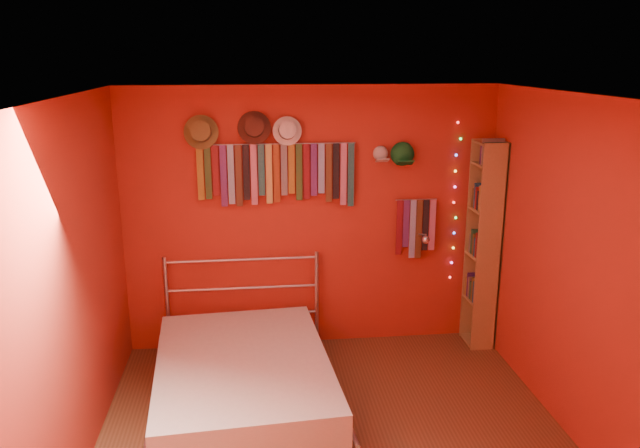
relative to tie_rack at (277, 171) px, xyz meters
name	(u,v)px	position (x,y,z in m)	size (l,w,h in m)	color
ground	(336,446)	(0.32, -1.68, -1.73)	(3.50, 3.50, 0.00)	brown
back_wall	(311,220)	(0.32, 0.07, -0.48)	(3.50, 0.02, 2.50)	maroon
right_wall	(582,275)	(2.07, -1.68, -0.48)	(0.02, 3.50, 2.50)	maroon
left_wall	(69,296)	(-1.43, -1.68, -0.48)	(0.02, 3.50, 2.50)	maroon
ceiling	(339,97)	(0.32, -1.68, 0.77)	(3.50, 3.50, 0.02)	white
tie_rack	(277,171)	(0.00, 0.00, 0.00)	(1.45, 0.03, 0.60)	#B8B8BD
small_tie_rack	(416,226)	(1.31, 0.00, -0.55)	(0.40, 0.03, 0.59)	#B8B8BD
fedora_olive	(201,132)	(-0.67, -0.03, 0.37)	(0.31, 0.17, 0.30)	brown
fedora_brown	(254,127)	(-0.20, -0.03, 0.41)	(0.30, 0.16, 0.29)	#4A241A
fedora_white	(287,131)	(0.10, -0.03, 0.37)	(0.26, 0.14, 0.26)	white
cap_white	(380,154)	(0.96, 0.01, 0.14)	(0.16, 0.20, 0.16)	silver
cap_green	(402,154)	(1.16, 0.01, 0.13)	(0.20, 0.25, 0.20)	#166626
fairy_lights	(455,202)	(1.70, 0.03, -0.34)	(0.06, 0.02, 1.55)	#FF3333
reading_lamp	(424,239)	(1.35, -0.18, -0.63)	(0.08, 0.32, 0.10)	#B8B8BD
bookshelf	(487,244)	(1.98, -0.15, -0.71)	(0.25, 0.34, 2.00)	olive
bed	(243,379)	(-0.35, -1.04, -1.51)	(1.58, 2.03, 0.96)	#B8B8BD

